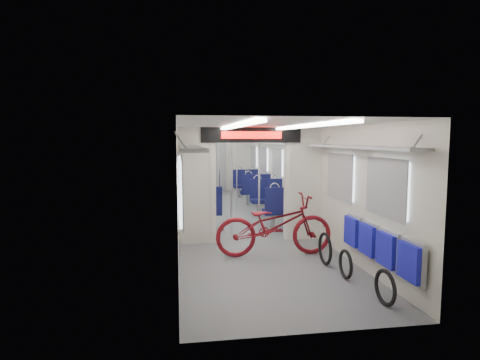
% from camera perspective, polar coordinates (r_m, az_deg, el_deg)
% --- Properties ---
extents(carriage, '(12.00, 12.02, 2.31)m').
position_cam_1_polar(carriage, '(9.79, -0.30, 2.50)').
color(carriage, '#515456').
rests_on(carriage, ground).
extents(bicycle, '(2.09, 0.73, 1.10)m').
position_cam_1_polar(bicycle, '(7.19, 4.89, -6.40)').
color(bicycle, maroon).
rests_on(bicycle, ground).
extents(flip_bench, '(0.12, 2.12, 0.53)m').
position_cam_1_polar(flip_bench, '(6.09, 19.03, -8.65)').
color(flip_bench, gray).
rests_on(flip_bench, carriage).
extents(bike_hoop_a, '(0.07, 0.47, 0.46)m').
position_cam_1_polar(bike_hoop_a, '(5.47, 19.94, -14.43)').
color(bike_hoop_a, black).
rests_on(bike_hoop_a, ground).
extents(bike_hoop_b, '(0.05, 0.44, 0.44)m').
position_cam_1_polar(bike_hoop_b, '(6.28, 14.78, -11.72)').
color(bike_hoop_b, black).
rests_on(bike_hoop_b, ground).
extents(bike_hoop_c, '(0.05, 0.54, 0.54)m').
position_cam_1_polar(bike_hoop_c, '(6.86, 11.99, -9.72)').
color(bike_hoop_c, black).
rests_on(bike_hoop_c, ground).
extents(seat_bay_near_left, '(0.92, 2.14, 1.12)m').
position_cam_1_polar(seat_bay_near_left, '(10.06, -5.81, -2.87)').
color(seat_bay_near_left, '#0D0F3B').
rests_on(seat_bay_near_left, ground).
extents(seat_bay_near_right, '(0.91, 2.05, 1.09)m').
position_cam_1_polar(seat_bay_near_right, '(10.12, 4.90, -2.88)').
color(seat_bay_near_right, '#0D0F3B').
rests_on(seat_bay_near_right, ground).
extents(seat_bay_far_left, '(0.88, 1.95, 1.06)m').
position_cam_1_polar(seat_bay_far_left, '(13.63, -6.59, -0.70)').
color(seat_bay_far_left, '#0D0F3B').
rests_on(seat_bay_far_left, ground).
extents(seat_bay_far_right, '(0.91, 2.07, 1.10)m').
position_cam_1_polar(seat_bay_far_right, '(13.43, 1.48, -0.70)').
color(seat_bay_far_right, '#0D0F3B').
rests_on(seat_bay_far_right, ground).
extents(stanchion_near_left, '(0.04, 0.04, 2.30)m').
position_cam_1_polar(stanchion_near_left, '(8.67, -1.25, -0.26)').
color(stanchion_near_left, silver).
rests_on(stanchion_near_left, ground).
extents(stanchion_near_right, '(0.04, 0.04, 2.30)m').
position_cam_1_polar(stanchion_near_right, '(8.94, 2.74, -0.08)').
color(stanchion_near_right, silver).
rests_on(stanchion_near_right, ground).
extents(stanchion_far_left, '(0.04, 0.04, 2.30)m').
position_cam_1_polar(stanchion_far_left, '(11.58, -2.94, 1.27)').
color(stanchion_far_left, silver).
rests_on(stanchion_far_left, ground).
extents(stanchion_far_right, '(0.04, 0.04, 2.30)m').
position_cam_1_polar(stanchion_far_right, '(12.17, -0.46, 1.50)').
color(stanchion_far_right, silver).
rests_on(stanchion_far_right, ground).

